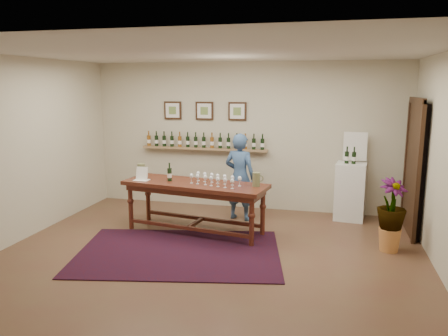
% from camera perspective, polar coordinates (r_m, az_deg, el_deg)
% --- Properties ---
extents(ground, '(6.00, 6.00, 0.00)m').
position_cam_1_polar(ground, '(6.36, -1.75, -11.12)').
color(ground, brown).
rests_on(ground, ground).
extents(room_shell, '(6.00, 6.00, 6.00)m').
position_cam_1_polar(room_shell, '(7.66, 17.51, 0.88)').
color(room_shell, beige).
rests_on(room_shell, ground).
extents(rug, '(3.18, 2.43, 0.02)m').
position_cam_1_polar(rug, '(6.41, -5.93, -10.91)').
color(rug, '#3F0B10').
rests_on(rug, ground).
extents(tasting_table, '(2.43, 1.10, 0.83)m').
position_cam_1_polar(tasting_table, '(7.05, -3.82, -2.90)').
color(tasting_table, '#442011').
rests_on(tasting_table, ground).
extents(table_glasses, '(1.20, 0.59, 0.16)m').
position_cam_1_polar(table_glasses, '(6.86, -1.20, -1.51)').
color(table_glasses, white).
rests_on(table_glasses, tasting_table).
extents(table_bottles, '(0.30, 0.18, 0.32)m').
position_cam_1_polar(table_bottles, '(7.19, -6.99, -0.38)').
color(table_bottles, black).
rests_on(table_bottles, tasting_table).
extents(pitcher_left, '(0.15, 0.15, 0.24)m').
position_cam_1_polar(pitcher_left, '(7.50, -10.75, -0.33)').
color(pitcher_left, olive).
rests_on(pitcher_left, tasting_table).
extents(pitcher_right, '(0.17, 0.17, 0.22)m').
position_cam_1_polar(pitcher_right, '(6.75, 4.24, -1.50)').
color(pitcher_right, olive).
rests_on(pitcher_right, tasting_table).
extents(menu_card, '(0.25, 0.19, 0.22)m').
position_cam_1_polar(menu_card, '(7.31, -10.67, -0.70)').
color(menu_card, white).
rests_on(menu_card, tasting_table).
extents(display_pedestal, '(0.56, 0.56, 1.02)m').
position_cam_1_polar(display_pedestal, '(8.10, 16.15, -2.94)').
color(display_pedestal, white).
rests_on(display_pedestal, ground).
extents(pedestal_bottles, '(0.33, 0.12, 0.32)m').
position_cam_1_polar(pedestal_bottles, '(7.92, 16.19, 1.68)').
color(pedestal_bottles, black).
rests_on(pedestal_bottles, display_pedestal).
extents(info_sign, '(0.41, 0.07, 0.56)m').
position_cam_1_polar(info_sign, '(8.10, 16.76, 2.72)').
color(info_sign, white).
rests_on(info_sign, display_pedestal).
extents(potted_plant, '(0.68, 0.68, 0.92)m').
position_cam_1_polar(potted_plant, '(6.72, 20.98, -5.76)').
color(potted_plant, '#CC8344').
rests_on(potted_plant, ground).
extents(person, '(0.63, 0.49, 1.55)m').
position_cam_1_polar(person, '(7.72, 2.09, -1.16)').
color(person, '#375683').
rests_on(person, ground).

